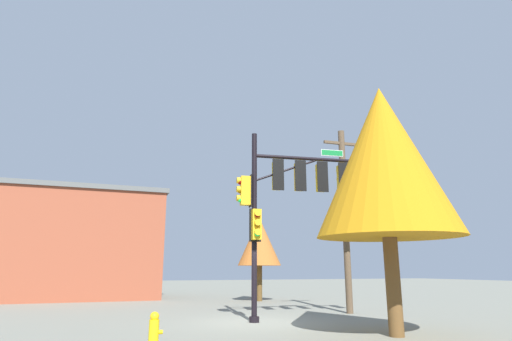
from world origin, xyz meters
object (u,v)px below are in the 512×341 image
at_px(tree_near, 259,242).
at_px(utility_pole, 345,215).
at_px(fire_hydrant, 154,330).
at_px(tree_far, 384,160).
at_px(brick_building, 83,244).
at_px(signal_pole_assembly, 304,190).

bearing_deg(tree_near, utility_pole, -82.21).
xyz_separation_m(utility_pole, tree_near, (-1.10, 8.01, -0.72)).
relative_size(fire_hydrant, tree_far, 0.11).
height_order(fire_hydrant, tree_far, tree_far).
xyz_separation_m(fire_hydrant, brick_building, (-2.47, 18.94, 3.05)).
xyz_separation_m(utility_pole, tree_far, (-2.26, -5.89, 0.88)).
relative_size(signal_pole_assembly, fire_hydrant, 8.44).
bearing_deg(tree_near, tree_far, -94.78).
height_order(fire_hydrant, brick_building, brick_building).
bearing_deg(brick_building, tree_near, -28.80).
bearing_deg(tree_far, utility_pole, 69.02).
relative_size(signal_pole_assembly, tree_near, 1.41).
distance_m(signal_pole_assembly, tree_far, 4.18).
relative_size(fire_hydrant, tree_near, 0.17).
height_order(signal_pole_assembly, utility_pole, utility_pole).
relative_size(utility_pole, fire_hydrant, 9.83).
xyz_separation_m(signal_pole_assembly, fire_hydrant, (-5.93, -3.56, -4.43)).
bearing_deg(brick_building, signal_pole_assembly, -61.36).
bearing_deg(utility_pole, tree_near, 97.79).
xyz_separation_m(utility_pole, brick_building, (-11.30, 13.62, -0.75)).
bearing_deg(fire_hydrant, utility_pole, 31.07).
bearing_deg(utility_pole, signal_pole_assembly, -148.71).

